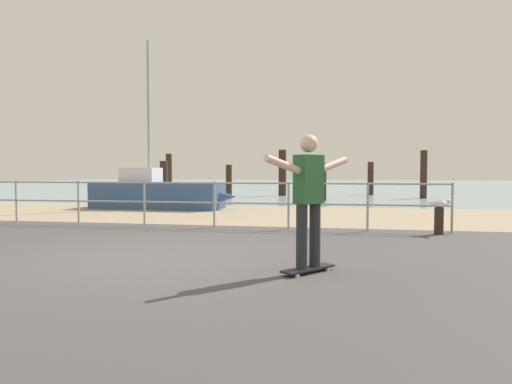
# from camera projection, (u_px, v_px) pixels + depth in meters

# --- Properties ---
(ground_plane) EXTENTS (24.00, 10.00, 0.04)m
(ground_plane) POSITION_uv_depth(u_px,v_px,m) (120.00, 273.00, 5.85)
(ground_plane) COLOR #474444
(ground_plane) RESTS_ON ground
(beach_strip) EXTENTS (24.00, 6.00, 0.04)m
(beach_strip) POSITION_uv_depth(u_px,v_px,m) (249.00, 215.00, 13.70)
(beach_strip) COLOR tan
(beach_strip) RESTS_ON ground
(sea_surface) EXTENTS (72.00, 50.00, 0.04)m
(sea_surface) POSITION_uv_depth(u_px,v_px,m) (313.00, 186.00, 41.16)
(sea_surface) COLOR #849EA3
(sea_surface) RESTS_ON ground
(railing_fence) EXTENTS (13.41, 0.05, 1.05)m
(railing_fence) POSITION_uv_depth(u_px,v_px,m) (144.00, 196.00, 10.66)
(railing_fence) COLOR #9EA0A5
(railing_fence) RESTS_ON ground
(sailboat) EXTENTS (4.97, 1.50, 5.65)m
(sailboat) POSITION_uv_depth(u_px,v_px,m) (162.00, 194.00, 15.66)
(sailboat) COLOR #335184
(sailboat) RESTS_ON ground
(skateboard) EXTENTS (0.65, 0.75, 0.08)m
(skateboard) POSITION_uv_depth(u_px,v_px,m) (308.00, 269.00, 5.76)
(skateboard) COLOR black
(skateboard) RESTS_ON ground
(skateboarder) EXTENTS (0.96, 1.19, 1.65)m
(skateboarder) POSITION_uv_depth(u_px,v_px,m) (309.00, 193.00, 5.72)
(skateboarder) COLOR #26262B
(skateboarder) RESTS_ON skateboard
(bollard_short) EXTENTS (0.18, 0.18, 0.56)m
(bollard_short) POSITION_uv_depth(u_px,v_px,m) (439.00, 221.00, 9.25)
(bollard_short) COLOR #332319
(bollard_short) RESTS_ON ground
(seagull) EXTENTS (0.42, 0.33, 0.18)m
(seagull) POSITION_uv_depth(u_px,v_px,m) (440.00, 204.00, 9.22)
(seagull) COLOR white
(seagull) RESTS_ON bollard_short
(groyne_post_0) EXTENTS (0.35, 0.35, 2.28)m
(groyne_post_0) POSITION_uv_depth(u_px,v_px,m) (169.00, 174.00, 26.62)
(groyne_post_0) COLOR #332319
(groyne_post_0) RESTS_ON ground
(groyne_post_1) EXTENTS (0.36, 0.36, 1.72)m
(groyne_post_1) POSITION_uv_depth(u_px,v_px,m) (164.00, 181.00, 20.04)
(groyne_post_1) COLOR #332319
(groyne_post_1) RESTS_ON ground
(groyne_post_2) EXTENTS (0.29, 0.29, 1.59)m
(groyne_post_2) POSITION_uv_depth(u_px,v_px,m) (229.00, 181.00, 22.08)
(groyne_post_2) COLOR #332319
(groyne_post_2) RESTS_ON ground
(groyne_post_3) EXTENTS (0.40, 0.40, 2.38)m
(groyne_post_3) POSITION_uv_depth(u_px,v_px,m) (282.00, 173.00, 23.93)
(groyne_post_3) COLOR #332319
(groyne_post_3) RESTS_ON ground
(groyne_post_4) EXTENTS (0.30, 0.30, 1.62)m
(groyne_post_4) POSITION_uv_depth(u_px,v_px,m) (323.00, 182.00, 19.86)
(groyne_post_4) COLOR #332319
(groyne_post_4) RESTS_ON ground
(groyne_post_5) EXTENTS (0.32, 0.32, 1.77)m
(groyne_post_5) POSITION_uv_depth(u_px,v_px,m) (371.00, 179.00, 24.53)
(groyne_post_5) COLOR #332319
(groyne_post_5) RESTS_ON ground
(groyne_post_6) EXTENTS (0.31, 0.31, 2.25)m
(groyne_post_6) POSITION_uv_depth(u_px,v_px,m) (424.00, 175.00, 21.49)
(groyne_post_6) COLOR #332319
(groyne_post_6) RESTS_ON ground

